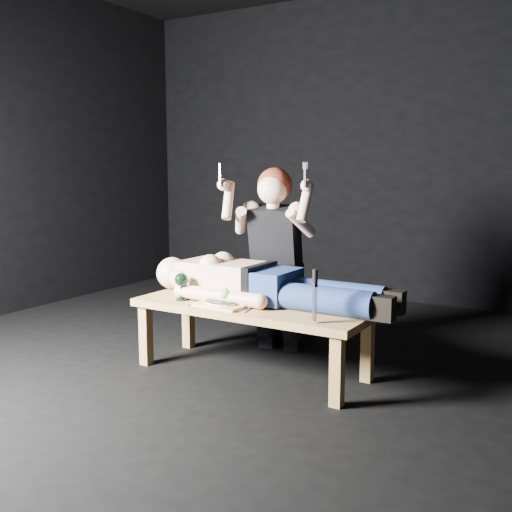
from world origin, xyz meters
name	(u,v)px	position (x,y,z in m)	size (l,w,h in m)	color
ground	(229,364)	(0.00, 0.00, 0.00)	(5.00, 5.00, 0.00)	black
back_wall	(366,148)	(0.00, 2.50, 1.50)	(5.00, 5.00, 0.00)	black
table	(252,338)	(0.21, -0.06, 0.23)	(1.53, 0.57, 0.45)	#A17D3C
lying_man	(267,280)	(0.26, 0.04, 0.59)	(1.67, 0.51, 0.29)	tan
kneeling_woman	(279,258)	(0.12, 0.47, 0.67)	(0.71, 0.80, 1.34)	black
serving_tray	(223,304)	(0.09, -0.20, 0.46)	(0.32, 0.23, 0.02)	tan
plate	(223,302)	(0.09, -0.20, 0.48)	(0.21, 0.21, 0.02)	white
apple	(226,295)	(0.11, -0.19, 0.52)	(0.07, 0.07, 0.07)	#37951F
goblet	(182,287)	(-0.24, -0.20, 0.54)	(0.09, 0.09, 0.18)	black
fork_flat	(194,303)	(-0.11, -0.23, 0.45)	(0.01, 0.16, 0.01)	#B2B2B7
knife_flat	(248,310)	(0.28, -0.21, 0.45)	(0.01, 0.16, 0.01)	#B2B2B7
spoon_flat	(247,307)	(0.24, -0.16, 0.45)	(0.01, 0.16, 0.01)	#B2B2B7
carving_knife	(315,296)	(0.75, -0.28, 0.60)	(0.04, 0.04, 0.30)	#B2B2B7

